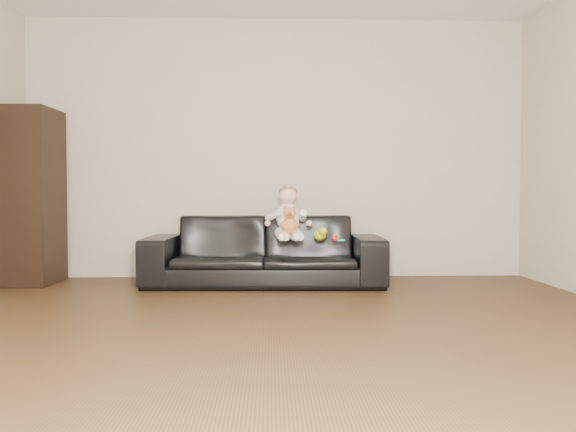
{
  "coord_description": "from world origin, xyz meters",
  "views": [
    {
      "loc": [
        -0.07,
        -2.94,
        0.82
      ],
      "look_at": [
        0.09,
        2.15,
        0.64
      ],
      "focal_mm": 35.0,
      "sensor_mm": 36.0,
      "label": 1
    }
  ],
  "objects_px": {
    "cabinet": "(33,197)",
    "teddy_bear": "(290,221)",
    "sofa": "(265,250)",
    "baby": "(288,216)",
    "toy_rattle": "(335,238)",
    "toy_blue_disc": "(339,240)",
    "toy_green": "(320,235)"
  },
  "relations": [
    {
      "from": "baby",
      "to": "sofa",
      "type": "bearing_deg",
      "value": 131.58
    },
    {
      "from": "teddy_bear",
      "to": "toy_rattle",
      "type": "height_order",
      "value": "teddy_bear"
    },
    {
      "from": "sofa",
      "to": "toy_rattle",
      "type": "height_order",
      "value": "sofa"
    },
    {
      "from": "sofa",
      "to": "baby",
      "type": "xyz_separation_m",
      "value": [
        0.22,
        -0.12,
        0.32
      ]
    },
    {
      "from": "cabinet",
      "to": "teddy_bear",
      "type": "height_order",
      "value": "cabinet"
    },
    {
      "from": "toy_rattle",
      "to": "toy_blue_disc",
      "type": "distance_m",
      "value": 0.08
    },
    {
      "from": "toy_green",
      "to": "toy_blue_disc",
      "type": "xyz_separation_m",
      "value": [
        0.17,
        -0.02,
        -0.04
      ]
    },
    {
      "from": "toy_blue_disc",
      "to": "teddy_bear",
      "type": "bearing_deg",
      "value": -169.18
    },
    {
      "from": "baby",
      "to": "teddy_bear",
      "type": "height_order",
      "value": "baby"
    },
    {
      "from": "teddy_bear",
      "to": "toy_green",
      "type": "bearing_deg",
      "value": 12.59
    },
    {
      "from": "toy_rattle",
      "to": "baby",
      "type": "bearing_deg",
      "value": 163.18
    },
    {
      "from": "sofa",
      "to": "teddy_bear",
      "type": "xyz_separation_m",
      "value": [
        0.23,
        -0.27,
        0.28
      ]
    },
    {
      "from": "sofa",
      "to": "cabinet",
      "type": "xyz_separation_m",
      "value": [
        -2.15,
        0.1,
        0.5
      ]
    },
    {
      "from": "toy_rattle",
      "to": "toy_blue_disc",
      "type": "relative_size",
      "value": 0.57
    },
    {
      "from": "sofa",
      "to": "toy_blue_disc",
      "type": "xyz_separation_m",
      "value": [
        0.67,
        -0.18,
        0.11
      ]
    },
    {
      "from": "teddy_bear",
      "to": "toy_rattle",
      "type": "xyz_separation_m",
      "value": [
        0.4,
        0.03,
        -0.15
      ]
    },
    {
      "from": "baby",
      "to": "toy_rattle",
      "type": "height_order",
      "value": "baby"
    },
    {
      "from": "sofa",
      "to": "baby",
      "type": "bearing_deg",
      "value": -27.08
    },
    {
      "from": "teddy_bear",
      "to": "toy_rattle",
      "type": "relative_size",
      "value": 4.27
    },
    {
      "from": "baby",
      "to": "toy_rattle",
      "type": "relative_size",
      "value": 8.39
    },
    {
      "from": "cabinet",
      "to": "sofa",
      "type": "bearing_deg",
      "value": -0.93
    },
    {
      "from": "cabinet",
      "to": "toy_blue_disc",
      "type": "relative_size",
      "value": 15.6
    },
    {
      "from": "baby",
      "to": "toy_green",
      "type": "bearing_deg",
      "value": -29.58
    },
    {
      "from": "sofa",
      "to": "toy_rattle",
      "type": "bearing_deg",
      "value": -19.44
    },
    {
      "from": "baby",
      "to": "toy_rattle",
      "type": "bearing_deg",
      "value": -36.41
    },
    {
      "from": "sofa",
      "to": "toy_blue_disc",
      "type": "distance_m",
      "value": 0.71
    },
    {
      "from": "cabinet",
      "to": "toy_blue_disc",
      "type": "height_order",
      "value": "cabinet"
    },
    {
      "from": "cabinet",
      "to": "toy_green",
      "type": "xyz_separation_m",
      "value": [
        2.65,
        -0.27,
        -0.35
      ]
    },
    {
      "from": "cabinet",
      "to": "toy_rattle",
      "type": "xyz_separation_m",
      "value": [
        2.78,
        -0.34,
        -0.37
      ]
    },
    {
      "from": "teddy_bear",
      "to": "toy_blue_disc",
      "type": "height_order",
      "value": "teddy_bear"
    },
    {
      "from": "sofa",
      "to": "toy_rattle",
      "type": "relative_size",
      "value": 36.73
    },
    {
      "from": "cabinet",
      "to": "toy_rattle",
      "type": "bearing_deg",
      "value": -5.3
    }
  ]
}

